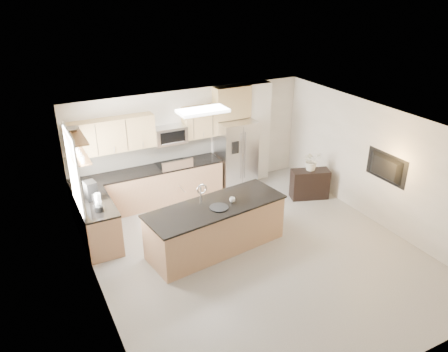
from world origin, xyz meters
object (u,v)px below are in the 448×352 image
platter (219,207)px  microwave (170,135)px  refrigerator (235,155)px  island (216,226)px  range (174,182)px  coffee_maker (91,191)px  kettle (97,198)px  bowl (72,129)px  credenza (310,184)px  flower_vase (312,156)px  television (383,168)px  blender (98,204)px  cup (232,200)px

platter → microwave: bearing=89.6°
refrigerator → island: 2.87m
range → coffee_maker: 2.37m
platter → kettle: kettle is taller
island → bowl: 3.33m
credenza → bowl: 5.65m
refrigerator → bowl: 4.24m
flower_vase → television: bearing=-74.0°
coffee_maker → platter: bearing=-37.0°
range → refrigerator: refrigerator is taller
refrigerator → coffee_maker: (-3.75, -0.86, 0.22)m
platter → kettle: 2.45m
blender → television: television is taller
bowl → television: (5.76, -2.38, -1.03)m
kettle → television: television is taller
refrigerator → television: size_ratio=1.65×
credenza → cup: size_ratio=7.80×
coffee_maker → television: 6.03m
range → platter: range is taller
island → blender: size_ratio=7.69×
island → refrigerator: bearing=46.0°
cup → kettle: 2.68m
refrigerator → flower_vase: (1.36, -1.35, 0.21)m
flower_vase → credenza: bearing=-128.4°
blender → coffee_maker: bearing=92.1°
coffee_maker → bowl: (-0.16, 0.16, 1.27)m
microwave → kettle: bearing=-149.4°
range → television: bearing=-41.6°
cup → kettle: kettle is taller
television → kettle: bearing=69.7°
blender → bowl: bowl is taller
island → bowl: bearing=136.5°
island → microwave: bearing=81.7°
microwave → coffee_maker: size_ratio=1.95×
range → coffee_maker: (-2.09, -0.91, 0.63)m
island → coffee_maker: island is taller
credenza → island: bearing=-144.0°
range → platter: size_ratio=3.09×
television → platter: bearing=79.6°
cup → flower_vase: flower_vase is taller
cup → range: bearing=97.8°
island → bowl: (-2.23, 1.60, 1.89)m
cup → microwave: bearing=97.4°
blender → television: size_ratio=0.35×
refrigerator → island: refrigerator is taller
coffee_maker → range: bearing=23.4°
cup → coffee_maker: (-2.42, 1.46, 0.09)m
platter → flower_vase: 3.22m
kettle → flower_vase: bearing=-3.6°
refrigerator → island: size_ratio=0.61×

